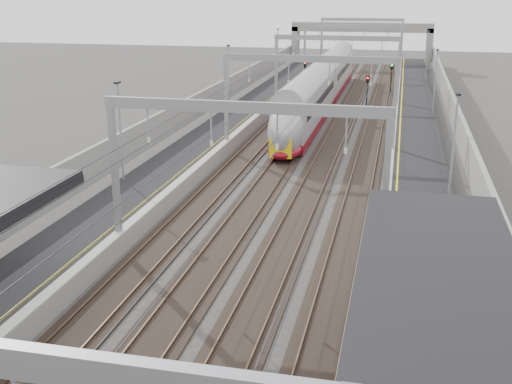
% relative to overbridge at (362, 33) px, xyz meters
% --- Properties ---
extents(platform_left, '(4.00, 120.00, 1.00)m').
position_rel_overbridge_xyz_m(platform_left, '(-8.00, -55.00, -4.81)').
color(platform_left, black).
rests_on(platform_left, ground).
extents(platform_right, '(4.00, 120.00, 1.00)m').
position_rel_overbridge_xyz_m(platform_right, '(8.00, -55.00, -4.81)').
color(platform_right, black).
rests_on(platform_right, ground).
extents(tracks, '(11.40, 140.00, 0.20)m').
position_rel_overbridge_xyz_m(tracks, '(0.00, -55.00, -5.26)').
color(tracks, black).
rests_on(tracks, ground).
extents(overhead_line, '(13.00, 140.00, 6.60)m').
position_rel_overbridge_xyz_m(overhead_line, '(0.00, -48.38, 0.83)').
color(overhead_line, gray).
rests_on(overhead_line, platform_left).
extents(overbridge, '(22.00, 2.20, 6.90)m').
position_rel_overbridge_xyz_m(overbridge, '(0.00, 0.00, 0.00)').
color(overbridge, gray).
rests_on(overbridge, ground).
extents(wall_left, '(0.30, 120.00, 3.20)m').
position_rel_overbridge_xyz_m(wall_left, '(-11.20, -55.00, -3.71)').
color(wall_left, gray).
rests_on(wall_left, ground).
extents(wall_right, '(0.30, 120.00, 3.20)m').
position_rel_overbridge_xyz_m(wall_right, '(11.20, -55.00, -3.71)').
color(wall_right, gray).
rests_on(wall_right, ground).
extents(train, '(2.60, 47.47, 4.12)m').
position_rel_overbridge_xyz_m(train, '(-1.50, -38.86, -3.28)').
color(train, maroon).
rests_on(train, ground).
extents(signal_green, '(0.32, 0.32, 3.48)m').
position_rel_overbridge_xyz_m(signal_green, '(-5.20, -24.85, -2.89)').
color(signal_green, black).
rests_on(signal_green, ground).
extents(signal_red_near, '(0.32, 0.32, 3.48)m').
position_rel_overbridge_xyz_m(signal_red_near, '(3.20, -36.68, -2.89)').
color(signal_red_near, black).
rests_on(signal_red_near, ground).
extents(signal_red_far, '(0.32, 0.32, 3.48)m').
position_rel_overbridge_xyz_m(signal_red_far, '(5.40, -24.77, -2.89)').
color(signal_red_far, black).
rests_on(signal_red_far, ground).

